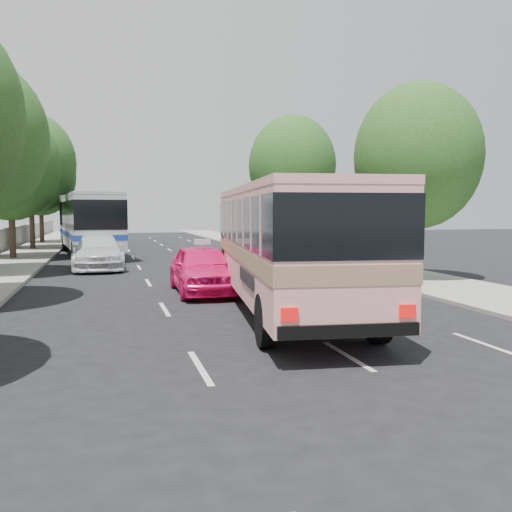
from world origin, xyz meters
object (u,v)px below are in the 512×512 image
object	(u,v)px
pink_bus	(287,235)
tour_coach_front	(88,219)
tour_coach_rear	(92,217)
white_pickup	(98,252)
pink_taxi	(202,269)

from	to	relation	value
pink_bus	tour_coach_front	xyz separation A→B (m)	(-5.80, 21.99, 0.16)
pink_bus	tour_coach_rear	xyz separation A→B (m)	(-5.80, 32.52, 0.20)
pink_bus	white_pickup	size ratio (longest dim) A/B	1.91
pink_taxi	tour_coach_front	size ratio (longest dim) A/B	0.37
pink_taxi	white_pickup	bearing A→B (deg)	112.40
white_pickup	tour_coach_rear	distance (m)	19.22
pink_taxi	tour_coach_front	world-z (taller)	tour_coach_front
tour_coach_rear	pink_bus	bearing A→B (deg)	-74.54
pink_taxi	tour_coach_rear	size ratio (longest dim) A/B	0.37
pink_bus	pink_taxi	world-z (taller)	pink_bus
white_pickup	tour_coach_front	distance (m)	8.77
pink_bus	tour_coach_rear	size ratio (longest dim) A/B	0.84
pink_bus	tour_coach_rear	world-z (taller)	tour_coach_rear
tour_coach_rear	pink_taxi	bearing A→B (deg)	-76.15
tour_coach_front	tour_coach_rear	distance (m)	10.53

